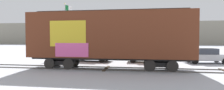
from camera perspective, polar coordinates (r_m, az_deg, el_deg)
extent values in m
plane|color=#B2B5BC|center=(15.73, -2.58, -7.40)|extent=(260.00, 260.00, 0.00)
cube|color=#4C4742|center=(14.95, -1.34, -7.75)|extent=(60.00, 0.66, 0.08)
cube|color=#4C4742|center=(16.35, -0.47, -6.90)|extent=(60.00, 0.66, 0.08)
cube|color=#423323|center=(15.69, -1.84, -7.30)|extent=(0.26, 2.50, 0.07)
cube|color=#5B2B19|center=(15.44, -0.89, 3.16)|extent=(13.54, 2.88, 3.72)
cube|color=#2D2823|center=(15.60, -0.90, 10.46)|extent=(12.84, 0.52, 0.24)
cube|color=gold|center=(14.94, -13.65, 3.50)|extent=(2.97, 0.06, 2.05)
cube|color=#CC4C8C|center=(14.84, -12.47, -1.52)|extent=(2.74, 0.06, 1.10)
cube|color=black|center=(15.53, -0.89, -4.10)|extent=(13.26, 1.64, 0.20)
cube|color=black|center=(16.77, -15.22, -5.12)|extent=(2.11, 1.26, 0.36)
cylinder|color=black|center=(16.50, -18.95, -5.45)|extent=(0.92, 0.13, 0.92)
cylinder|color=black|center=(17.78, -16.80, -4.89)|extent=(0.92, 0.13, 0.92)
cylinder|color=black|center=(15.79, -13.44, -5.73)|extent=(0.92, 0.13, 0.92)
cylinder|color=black|center=(17.13, -11.63, -5.11)|extent=(0.92, 0.13, 0.92)
cube|color=black|center=(15.46, 14.70, -5.73)|extent=(2.11, 1.26, 0.36)
cylinder|color=black|center=(14.69, 11.69, -6.31)|extent=(0.92, 0.13, 0.92)
cylinder|color=black|center=(16.11, 11.40, -5.56)|extent=(0.92, 0.13, 0.92)
cylinder|color=black|center=(14.88, 18.28, -6.26)|extent=(0.92, 0.13, 0.92)
cylinder|color=black|center=(16.29, 17.42, -5.53)|extent=(0.92, 0.13, 0.92)
cylinder|color=silver|center=(27.01, -14.42, 4.43)|extent=(0.12, 0.12, 7.44)
sphere|color=#D8CC66|center=(27.43, -14.49, 12.38)|extent=(0.18, 0.18, 0.18)
cube|color=#14662D|center=(27.77, -13.43, 11.13)|extent=(0.57, 1.09, 0.73)
cube|color=white|center=(27.97, -12.96, 11.07)|extent=(0.31, 0.55, 0.73)
cube|color=gray|center=(87.91, 6.14, 3.41)|extent=(120.97, 29.17, 9.21)
cube|color=brown|center=(81.19, -3.74, 7.89)|extent=(5.63, 5.15, 3.14)
cube|color=#8C725B|center=(81.68, -5.47, 7.49)|extent=(6.48, 3.29, 2.11)
cube|color=#8C725B|center=(79.50, 6.73, 7.72)|extent=(6.30, 3.50, 2.35)
cube|color=#8C725B|center=(80.29, -0.13, 7.83)|extent=(6.91, 4.08, 2.76)
cone|color=#193D23|center=(90.14, -14.79, 7.40)|extent=(1.79, 1.79, 3.59)
cone|color=#193D23|center=(87.95, -20.11, 7.62)|extent=(2.03, 2.03, 4.06)
cone|color=#193D23|center=(87.52, -15.78, 7.53)|extent=(1.77, 1.77, 3.54)
cone|color=#193D23|center=(83.35, 17.51, 7.87)|extent=(1.89, 1.89, 3.78)
cube|color=black|center=(20.79, -6.38, -3.34)|extent=(4.67, 2.43, 0.62)
cube|color=#2D333D|center=(20.83, -6.94, -1.65)|extent=(2.46, 1.97, 0.60)
cylinder|color=black|center=(21.18, -1.64, -4.07)|extent=(0.66, 0.30, 0.64)
cylinder|color=black|center=(19.47, -3.17, -4.61)|extent=(0.66, 0.30, 0.64)
cylinder|color=black|center=(22.24, -9.18, -3.80)|extent=(0.66, 0.30, 0.64)
cylinder|color=black|center=(20.62, -11.24, -4.27)|extent=(0.66, 0.30, 0.64)
cube|color=#9E8966|center=(20.32, 10.54, -3.23)|extent=(4.11, 1.97, 0.80)
cube|color=#2D333D|center=(20.26, 10.24, -1.27)|extent=(1.83, 1.73, 0.60)
cylinder|color=black|center=(21.31, 14.21, -4.09)|extent=(0.65, 0.24, 0.64)
cylinder|color=black|center=(19.55, 14.64, -4.65)|extent=(0.65, 0.24, 0.64)
cylinder|color=black|center=(21.26, 6.76, -4.06)|extent=(0.65, 0.24, 0.64)
cylinder|color=black|center=(19.50, 6.50, -4.61)|extent=(0.65, 0.24, 0.64)
cube|color=#B7BABF|center=(21.46, 27.28, -3.36)|extent=(4.52, 2.19, 0.64)
cube|color=#2D333D|center=(21.38, 27.14, -1.73)|extent=(2.13, 1.77, 0.59)
cylinder|color=black|center=(22.89, 29.74, -3.88)|extent=(0.66, 0.29, 0.64)
cylinder|color=black|center=(21.67, 22.76, -4.09)|extent=(0.66, 0.29, 0.64)
cylinder|color=black|center=(20.14, 24.44, -4.58)|extent=(0.66, 0.29, 0.64)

